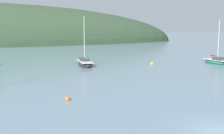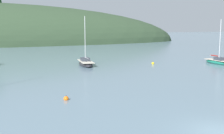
% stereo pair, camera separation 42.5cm
% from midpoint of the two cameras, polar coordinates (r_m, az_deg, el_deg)
% --- Properties ---
extents(sailboat_yellow_far, '(2.32, 5.92, 7.98)m').
position_cam_midpoint_polar(sailboat_yellow_far, '(45.58, -5.69, 0.74)').
color(sailboat_yellow_far, '#232328').
rests_on(sailboat_yellow_far, ground).
extents(sailboat_grey_yawl, '(2.03, 5.30, 7.49)m').
position_cam_midpoint_polar(sailboat_grey_yawl, '(50.73, 19.88, 1.04)').
color(sailboat_grey_yawl, '#196B56').
rests_on(sailboat_grey_yawl, ground).
extents(mooring_buoy_inner, '(0.44, 0.44, 0.54)m').
position_cam_midpoint_polar(mooring_buoy_inner, '(25.11, -9.32, -6.26)').
color(mooring_buoy_inner, orange).
rests_on(mooring_buoy_inner, ground).
extents(mooring_buoy_outer, '(0.44, 0.44, 0.54)m').
position_cam_midpoint_polar(mooring_buoy_outer, '(47.56, 7.72, 0.73)').
color(mooring_buoy_outer, yellow).
rests_on(mooring_buoy_outer, ground).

